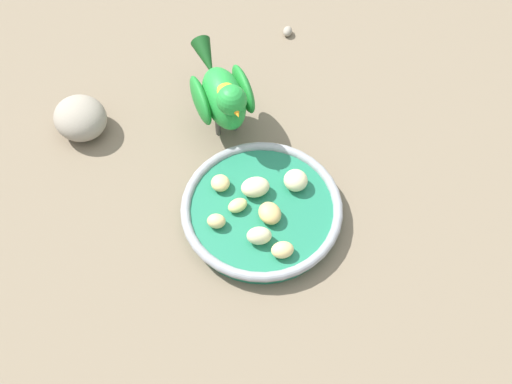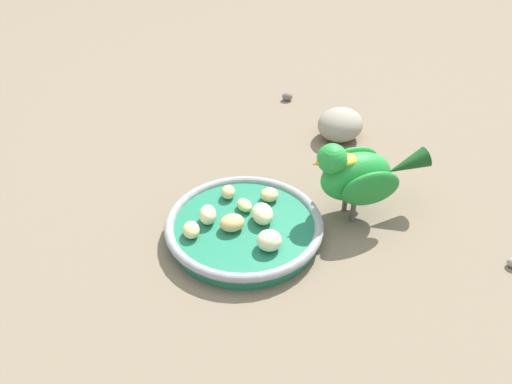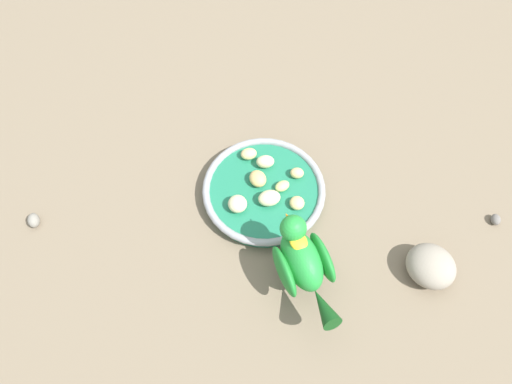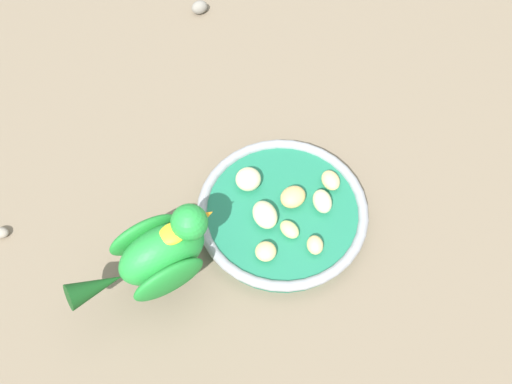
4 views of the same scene
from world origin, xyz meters
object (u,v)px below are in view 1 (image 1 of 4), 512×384
object	(u,v)px
apple_piece_7	(237,205)
parrot	(223,94)
apple_piece_1	(270,213)
apple_piece_2	(220,183)
feeding_bowl	(262,210)
apple_piece_4	(216,221)
rock_large	(80,118)
apple_piece_0	(282,250)
apple_piece_6	(295,179)
pebble_1	(288,31)
apple_piece_5	(255,187)
apple_piece_3	(259,236)

from	to	relation	value
apple_piece_7	parrot	size ratio (longest dim) A/B	0.15
apple_piece_1	apple_piece_2	bearing A→B (deg)	-151.39
feeding_bowl	apple_piece_4	world-z (taller)	apple_piece_4
rock_large	parrot	bearing A→B (deg)	66.18
apple_piece_1	apple_piece_0	bearing A→B (deg)	-9.02
apple_piece_2	apple_piece_6	size ratio (longest dim) A/B	0.78
feeding_bowl	apple_piece_7	size ratio (longest dim) A/B	7.97
apple_piece_6	pebble_1	xyz separation A→B (m)	(-0.28, 0.13, -0.03)
apple_piece_7	feeding_bowl	bearing A→B (deg)	66.50
apple_piece_0	apple_piece_1	xyz separation A→B (m)	(-0.05, 0.01, 0.00)
apple_piece_4	parrot	distance (m)	0.19
apple_piece_1	apple_piece_6	world-z (taller)	apple_piece_6
apple_piece_6	apple_piece_5	bearing A→B (deg)	-101.10
apple_piece_0	parrot	world-z (taller)	parrot
feeding_bowl	apple_piece_0	bearing A→B (deg)	-4.52
rock_large	pebble_1	xyz separation A→B (m)	(-0.05, 0.36, -0.02)
apple_piece_2	rock_large	xyz separation A→B (m)	(-0.19, -0.14, -0.00)
rock_large	pebble_1	distance (m)	0.37
apple_piece_1	rock_large	xyz separation A→B (m)	(-0.26, -0.18, -0.01)
apple_piece_6	apple_piece_7	xyz separation A→B (m)	(0.00, -0.09, -0.01)
apple_piece_0	feeding_bowl	bearing A→B (deg)	175.48
apple_piece_1	apple_piece_4	bearing A→B (deg)	-106.04
rock_large	apple_piece_0	bearing A→B (deg)	27.88
apple_piece_6	parrot	distance (m)	0.16
apple_piece_6	parrot	bearing A→B (deg)	-164.95
parrot	feeding_bowl	bearing A→B (deg)	-0.70
apple_piece_0	pebble_1	bearing A→B (deg)	152.26
apple_piece_0	apple_piece_4	bearing A→B (deg)	-141.47
apple_piece_0	parrot	xyz separation A→B (m)	(-0.23, 0.02, 0.04)
apple_piece_5	parrot	distance (m)	0.14
apple_piece_7	apple_piece_4	bearing A→B (deg)	-71.63
apple_piece_6	pebble_1	distance (m)	0.32
parrot	apple_piece_4	bearing A→B (deg)	-21.56
apple_piece_4	apple_piece_6	world-z (taller)	apple_piece_6
apple_piece_0	apple_piece_4	size ratio (longest dim) A/B	1.20
apple_piece_0	apple_piece_5	size ratio (longest dim) A/B	0.75
apple_piece_1	apple_piece_3	world-z (taller)	apple_piece_3
apple_piece_3	parrot	size ratio (longest dim) A/B	0.18
apple_piece_3	apple_piece_5	xyz separation A→B (m)	(-0.07, 0.03, 0.00)
apple_piece_5	rock_large	bearing A→B (deg)	-141.25
apple_piece_4	rock_large	bearing A→B (deg)	-155.83
apple_piece_7	rock_large	size ratio (longest dim) A/B	0.34
apple_piece_3	apple_piece_6	world-z (taller)	apple_piece_6
apple_piece_0	apple_piece_6	xyz separation A→B (m)	(-0.09, 0.06, 0.00)
pebble_1	feeding_bowl	bearing A→B (deg)	-32.39
apple_piece_1	rock_large	world-z (taller)	rock_large
apple_piece_0	pebble_1	distance (m)	0.42
apple_piece_1	apple_piece_3	bearing A→B (deg)	-47.60
apple_piece_3	rock_large	distance (m)	0.33
feeding_bowl	pebble_1	bearing A→B (deg)	147.61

